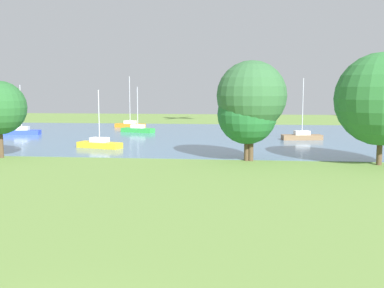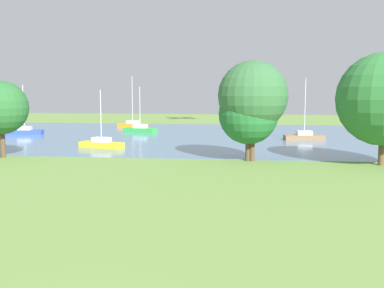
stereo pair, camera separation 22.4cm
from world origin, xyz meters
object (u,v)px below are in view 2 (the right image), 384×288
at_px(tree_mid_shore, 248,115).
at_px(tree_west_near, 384,99).
at_px(tree_east_far, 1,108).
at_px(tree_west_far, 253,96).
at_px(sailboat_green, 140,129).
at_px(sailboat_orange, 133,124).
at_px(sailboat_brown, 304,136).
at_px(sailboat_yellow, 101,144).
at_px(sailboat_blue, 25,131).

height_order(tree_mid_shore, tree_west_near, tree_west_near).
bearing_deg(tree_east_far, tree_west_far, 1.57).
height_order(sailboat_green, sailboat_orange, sailboat_orange).
xyz_separation_m(sailboat_brown, sailboat_yellow, (-22.02, -10.17, -0.02)).
bearing_deg(sailboat_orange, sailboat_brown, -31.33).
bearing_deg(sailboat_orange, sailboat_blue, -132.57).
relative_size(sailboat_brown, tree_east_far, 1.08).
bearing_deg(tree_east_far, tree_mid_shore, 1.76).
distance_m(sailboat_brown, sailboat_orange, 29.29).
xyz_separation_m(sailboat_blue, tree_west_far, (30.32, -19.49, 5.10)).
relative_size(sailboat_brown, tree_west_near, 0.82).
distance_m(sailboat_green, tree_mid_shore, 28.80).
height_order(sailboat_yellow, tree_east_far, tree_east_far).
bearing_deg(sailboat_blue, sailboat_orange, 47.43).
bearing_deg(sailboat_orange, sailboat_green, -68.87).
xyz_separation_m(tree_east_far, tree_west_near, (32.57, -0.39, 0.85)).
bearing_deg(tree_mid_shore, sailboat_green, 121.89).
xyz_separation_m(tree_mid_shore, tree_west_near, (10.69, -1.06, 1.35)).
relative_size(sailboat_blue, sailboat_yellow, 1.11).
bearing_deg(sailboat_blue, tree_west_far, -32.73).
bearing_deg(sailboat_green, tree_mid_shore, -58.11).
xyz_separation_m(sailboat_blue, sailboat_yellow, (14.78, -12.58, -0.01)).
distance_m(sailboat_yellow, tree_east_far, 10.84).
distance_m(sailboat_yellow, tree_west_far, 17.75).
relative_size(tree_mid_shore, tree_west_near, 0.72).
bearing_deg(tree_west_far, tree_mid_shore, 170.18).
bearing_deg(sailboat_brown, tree_west_far, -110.80).
bearing_deg(sailboat_brown, tree_east_far, -148.38).
bearing_deg(sailboat_green, sailboat_blue, -161.92).
xyz_separation_m(sailboat_brown, tree_mid_shore, (-6.84, -17.01, 3.50)).
bearing_deg(sailboat_yellow, tree_west_near, -16.99).
bearing_deg(sailboat_yellow, sailboat_green, 89.76).
bearing_deg(sailboat_brown, sailboat_orange, 148.67).
bearing_deg(tree_west_far, sailboat_orange, 119.85).
relative_size(tree_west_far, tree_west_near, 0.94).
distance_m(sailboat_brown, tree_mid_shore, 18.67).
bearing_deg(tree_mid_shore, tree_west_far, -9.82).
xyz_separation_m(sailboat_brown, tree_west_far, (-6.48, -17.07, 5.10)).
bearing_deg(tree_east_far, sailboat_green, 74.80).
height_order(sailboat_yellow, tree_west_far, tree_west_far).
relative_size(sailboat_green, tree_mid_shore, 0.98).
distance_m(tree_east_far, tree_mid_shore, 21.90).
bearing_deg(tree_west_near, sailboat_orange, 130.92).
bearing_deg(sailboat_green, sailboat_yellow, -90.24).
relative_size(sailboat_orange, tree_west_far, 0.95).
xyz_separation_m(sailboat_brown, tree_east_far, (-28.72, -17.68, 4.00)).
relative_size(sailboat_orange, tree_west_near, 0.89).
relative_size(sailboat_brown, sailboat_orange, 0.91).
height_order(sailboat_blue, sailboat_green, sailboat_blue).
xyz_separation_m(sailboat_orange, tree_west_far, (18.54, -32.31, 5.09)).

